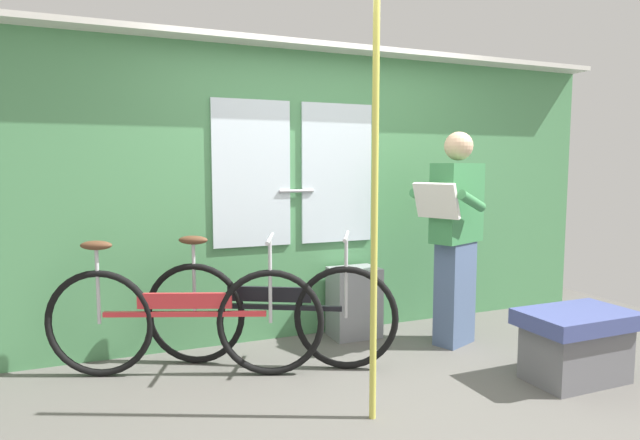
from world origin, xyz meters
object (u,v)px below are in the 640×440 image
at_px(passenger_reading_newspaper, 456,234).
at_px(handrail_pole, 375,212).
at_px(bicycle_leaning_behind, 184,319).
at_px(bench_seat_corner, 576,344).
at_px(bicycle_near_door, 268,312).
at_px(trash_bin_by_wall, 354,302).

xyz_separation_m(passenger_reading_newspaper, handrail_pole, (-1.14, -0.84, 0.27)).
height_order(bicycle_leaning_behind, bench_seat_corner, bicycle_leaning_behind).
bearing_deg(bicycle_near_door, passenger_reading_newspaper, 23.89).
xyz_separation_m(bicycle_near_door, bicycle_leaning_behind, (-0.55, 0.04, -0.00)).
relative_size(bicycle_leaning_behind, passenger_reading_newspaper, 1.05).
height_order(bicycle_near_door, bench_seat_corner, bicycle_near_door).
bearing_deg(bicycle_leaning_behind, trash_bin_by_wall, 33.97).
xyz_separation_m(bicycle_leaning_behind, bench_seat_corner, (2.27, -1.02, -0.13)).
xyz_separation_m(bicycle_near_door, passenger_reading_newspaper, (1.44, -0.10, 0.47)).
bearing_deg(bicycle_near_door, bicycle_leaning_behind, -156.23).
bearing_deg(handrail_pole, bench_seat_corner, -1.51).
bearing_deg(handrail_pole, trash_bin_by_wall, 68.17).
height_order(bicycle_leaning_behind, passenger_reading_newspaper, passenger_reading_newspaper).
height_order(bicycle_leaning_behind, trash_bin_by_wall, bicycle_leaning_behind).
xyz_separation_m(bicycle_leaning_behind, passenger_reading_newspaper, (1.99, -0.14, 0.47)).
bearing_deg(trash_bin_by_wall, passenger_reading_newspaper, -36.04).
bearing_deg(bicycle_near_door, trash_bin_by_wall, 51.15).
bearing_deg(bicycle_leaning_behind, bench_seat_corner, -2.94).
distance_m(trash_bin_by_wall, bench_seat_corner, 1.61).
distance_m(bicycle_leaning_behind, trash_bin_by_wall, 1.41).
bearing_deg(bench_seat_corner, passenger_reading_newspaper, 108.03).
relative_size(bicycle_near_door, bicycle_leaning_behind, 0.92).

